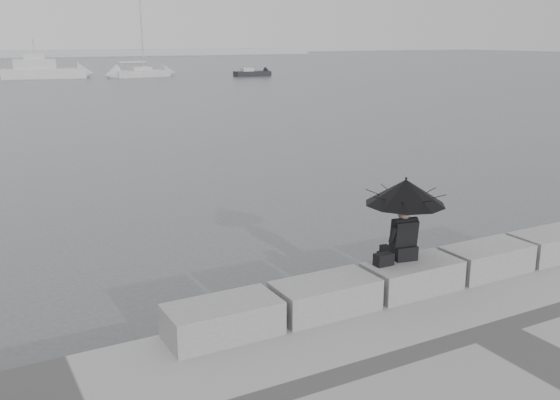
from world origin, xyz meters
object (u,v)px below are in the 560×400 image
seated_person (405,199)px  sailboat_right (141,72)px  motor_cruiser (44,71)px  small_motorboat (252,73)px

seated_person → sailboat_right: (15.22, 66.93, -1.49)m
sailboat_right → motor_cruiser: size_ratio=1.36×
motor_cruiser → small_motorboat: 24.18m
seated_person → sailboat_right: sailboat_right is taller
sailboat_right → motor_cruiser: (-10.52, 2.66, 0.35)m
seated_person → small_motorboat: (27.66, 62.06, -1.71)m
small_motorboat → motor_cruiser: bearing=165.4°
seated_person → sailboat_right: bearing=87.0°
motor_cruiser → small_motorboat: bearing=-7.8°
sailboat_right → motor_cruiser: 10.86m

